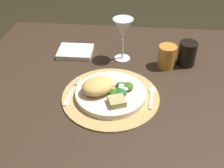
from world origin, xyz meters
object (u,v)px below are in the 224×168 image
spoon (152,93)px  dark_tumbler (187,54)px  fork (71,92)px  amber_tumbler (167,56)px  dinner_plate (111,94)px  wine_glass (123,30)px  dining_table (128,105)px  napkin (75,52)px

spoon → dark_tumbler: bearing=56.7°
fork → amber_tumbler: 0.41m
dinner_plate → dark_tumbler: dark_tumbler is taller
fork → wine_glass: (0.17, 0.26, 0.12)m
dinner_plate → amber_tumbler: bearing=46.8°
dinner_plate → dark_tumbler: 0.38m
wine_glass → dark_tumbler: size_ratio=1.82×
dark_tumbler → fork: bearing=-150.8°
dining_table → dark_tumbler: dark_tumbler is taller
dinner_plate → spoon: dinner_plate is taller
fork → spoon: bearing=4.2°
wine_glass → amber_tumbler: size_ratio=1.96×
dining_table → dinner_plate: (-0.06, -0.12, 0.15)m
dining_table → napkin: (-0.24, 0.16, 0.14)m
dark_tumbler → napkin: bearing=175.3°
dining_table → fork: size_ratio=7.62×
wine_glass → dining_table: bearing=-75.5°
fork → amber_tumbler: bearing=31.8°
napkin → spoon: bearing=-38.3°
amber_tumbler → napkin: bearing=170.8°
spoon → dining_table: bearing=131.8°
spoon → wine_glass: wine_glass is taller
fork → dark_tumbler: (0.43, 0.24, 0.04)m
dining_table → spoon: size_ratio=9.94×
fork → dark_tumbler: bearing=29.2°
spoon → amber_tumbler: size_ratio=1.36×
napkin → wine_glass: 0.24m
fork → wine_glass: bearing=57.1°
spoon → napkin: (-0.33, 0.26, 0.00)m
dining_table → dinner_plate: 0.20m
napkin → fork: bearing=-81.7°
dinner_plate → fork: size_ratio=1.51×
fork → wine_glass: 0.33m
spoon → wine_glass: bearing=116.9°
spoon → dark_tumbler: (0.14, 0.22, 0.04)m
wine_glass → amber_tumbler: 0.20m
amber_tumbler → wine_glass: bearing=167.3°
dinner_plate → fork: 0.14m
dining_table → wine_glass: wine_glass is taller
dining_table → amber_tumbler: size_ratio=13.51×
fork → dining_table: bearing=29.1°
napkin → dark_tumbler: (0.47, -0.04, 0.04)m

